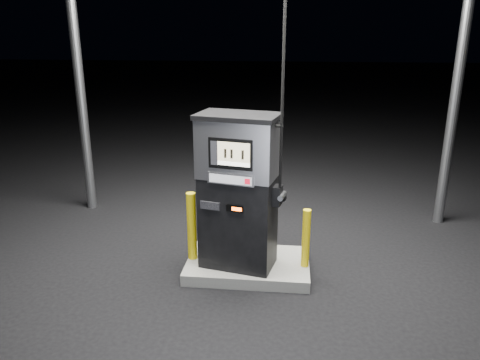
# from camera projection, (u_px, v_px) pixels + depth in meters

# --- Properties ---
(ground) EXTENTS (80.00, 80.00, 0.00)m
(ground) POSITION_uv_depth(u_px,v_px,m) (248.00, 270.00, 6.22)
(ground) COLOR black
(ground) RESTS_ON ground
(pump_island) EXTENTS (1.60, 1.00, 0.15)m
(pump_island) POSITION_uv_depth(u_px,v_px,m) (248.00, 265.00, 6.20)
(pump_island) COLOR slate
(pump_island) RESTS_ON ground
(fuel_dispenser) EXTENTS (1.13, 0.77, 4.07)m
(fuel_dispenser) POSITION_uv_depth(u_px,v_px,m) (238.00, 191.00, 5.77)
(fuel_dispenser) COLOR black
(fuel_dispenser) RESTS_ON pump_island
(bollard_left) EXTENTS (0.15, 0.15, 0.92)m
(bollard_left) POSITION_uv_depth(u_px,v_px,m) (192.00, 226.00, 6.10)
(bollard_left) COLOR yellow
(bollard_left) RESTS_ON pump_island
(bollard_right) EXTENTS (0.12, 0.12, 0.77)m
(bollard_right) POSITION_uv_depth(u_px,v_px,m) (306.00, 238.00, 5.92)
(bollard_right) COLOR yellow
(bollard_right) RESTS_ON pump_island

